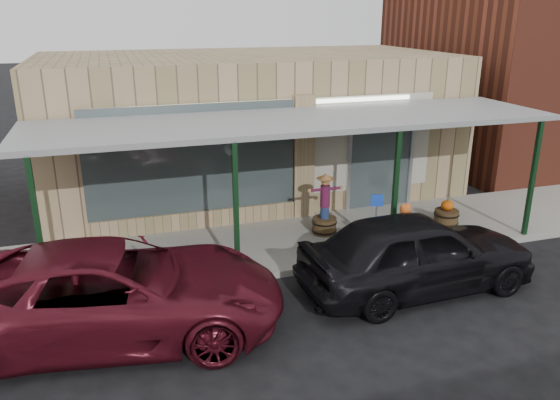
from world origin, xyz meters
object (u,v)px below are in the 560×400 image
object	(u,v)px
handicap_sign	(376,215)
car_maroon	(112,292)
barrel_pumpkin	(446,216)
barrel_scarecrow	(325,213)
parked_sedan	(417,252)

from	to	relation	value
handicap_sign	car_maroon	distance (m)	6.02
barrel_pumpkin	barrel_scarecrow	bearing A→B (deg)	172.06
barrel_scarecrow	car_maroon	xyz separation A→B (m)	(-5.10, -2.87, 0.15)
parked_sedan	car_maroon	bearing A→B (deg)	86.15
handicap_sign	car_maroon	bearing A→B (deg)	-147.17
parked_sedan	car_maroon	world-z (taller)	parked_sedan
barrel_scarecrow	car_maroon	distance (m)	5.85
barrel_scarecrow	parked_sedan	size ratio (longest dim) A/B	0.32
handicap_sign	car_maroon	xyz separation A→B (m)	(-5.81, -1.55, -0.21)
barrel_scarecrow	handicap_sign	world-z (taller)	barrel_scarecrow
barrel_pumpkin	handicap_sign	distance (m)	2.71
barrel_scarecrow	barrel_pumpkin	xyz separation A→B (m)	(3.21, -0.45, -0.27)
parked_sedan	handicap_sign	bearing A→B (deg)	-0.38
barrel_scarecrow	handicap_sign	xyz separation A→B (m)	(0.71, -1.32, 0.36)
barrel_pumpkin	car_maroon	distance (m)	8.66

